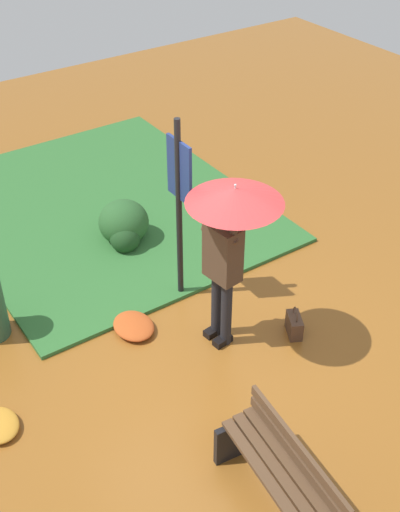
{
  "coord_description": "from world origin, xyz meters",
  "views": [
    {
      "loc": [
        4.16,
        -3.06,
        5.1
      ],
      "look_at": [
        -0.64,
        0.22,
        0.85
      ],
      "focal_mm": 46.0,
      "sensor_mm": 36.0,
      "label": 1
    }
  ],
  "objects": [
    {
      "name": "ground_plane",
      "position": [
        0.0,
        0.0,
        0.0
      ],
      "size": [
        18.0,
        18.0,
        0.0
      ],
      "primitive_type": "plane",
      "color": "brown"
    },
    {
      "name": "grass_verge",
      "position": [
        -3.38,
        0.38,
        0.03
      ],
      "size": [
        4.8,
        4.0,
        0.05
      ],
      "color": "#2D662D",
      "rests_on": "ground_plane"
    },
    {
      "name": "leaf_pile_near_person",
      "position": [
        -0.85,
        -0.55,
        0.06
      ],
      "size": [
        0.55,
        0.44,
        0.12
      ],
      "color": "#B74C1E",
      "rests_on": "ground_plane"
    },
    {
      "name": "shrub_cluster",
      "position": [
        -2.43,
        0.22,
        0.28
      ],
      "size": [
        0.74,
        0.67,
        0.6
      ],
      "color": "#285628",
      "rests_on": "ground_plane"
    },
    {
      "name": "park_bench",
      "position": [
        1.81,
        -0.62,
        0.4
      ],
      "size": [
        1.4,
        0.53,
        0.75
      ],
      "color": "black",
      "rests_on": "ground_plane"
    },
    {
      "name": "handbag",
      "position": [
        0.22,
        0.92,
        0.13
      ],
      "size": [
        0.33,
        0.26,
        0.37
      ],
      "color": "#4C3323",
      "rests_on": "ground_plane"
    },
    {
      "name": "info_sign_post",
      "position": [
        -1.09,
        0.26,
        1.44
      ],
      "size": [
        0.44,
        0.07,
        2.3
      ],
      "color": "black",
      "rests_on": "ground_plane"
    },
    {
      "name": "person_with_umbrella",
      "position": [
        -0.11,
        0.21,
        1.55
      ],
      "size": [
        0.96,
        0.96,
        2.04
      ],
      "color": "black",
      "rests_on": "ground_plane"
    }
  ]
}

